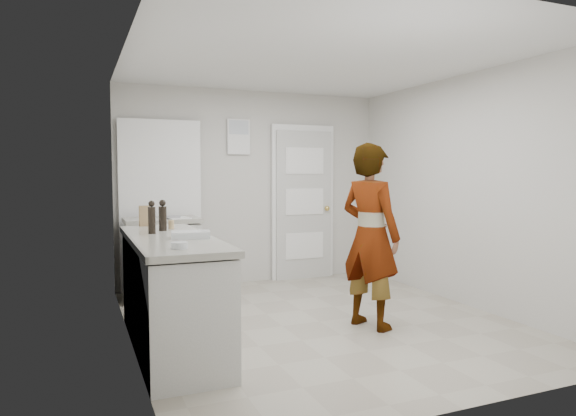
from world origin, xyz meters
name	(u,v)px	position (x,y,z in m)	size (l,w,h in m)	color
ground	(320,321)	(0.00, 0.00, 0.00)	(4.00, 4.00, 0.00)	#9F9685
room_shell	(242,205)	(-0.17, 1.95, 1.02)	(4.00, 4.00, 4.00)	beige
main_counter	(172,297)	(-1.45, -0.20, 0.43)	(0.64, 1.96, 0.93)	silver
side_counter	(163,261)	(-1.25, 1.55, 0.43)	(0.84, 0.61, 0.93)	silver
person	(370,236)	(0.36, -0.32, 0.86)	(0.63, 0.41, 1.71)	silver
cake_mix_box	(146,216)	(-1.53, 0.70, 1.02)	(0.12, 0.05, 0.20)	olive
spice_jar	(171,224)	(-1.35, 0.36, 0.97)	(0.05, 0.05, 0.08)	tan
oil_cruet_a	(163,216)	(-1.44, 0.23, 1.06)	(0.07, 0.07, 0.28)	black
oil_cruet_b	(152,218)	(-1.56, 0.04, 1.06)	(0.06, 0.06, 0.28)	black
baking_dish	(191,235)	(-1.32, -0.36, 0.95)	(0.33, 0.26, 0.05)	silver
egg_bowl	(179,245)	(-1.51, -0.90, 0.95)	(0.12, 0.12, 0.04)	silver
papers	(178,218)	(-1.09, 1.43, 0.93)	(0.23, 0.30, 0.01)	white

